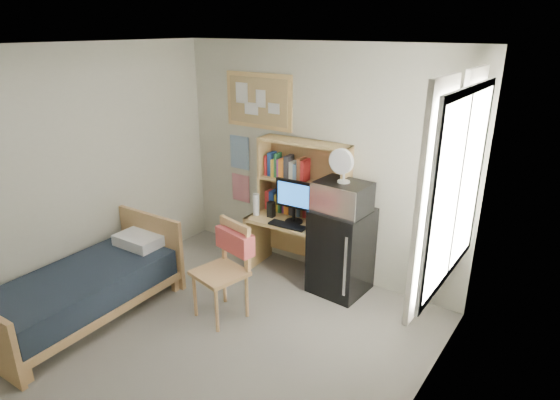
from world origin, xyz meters
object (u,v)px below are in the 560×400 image
Objects in this scene: bulletin_board at (259,101)px; desk_chair at (220,272)px; monitor at (294,202)px; speaker_right at (318,221)px; microwave at (343,197)px; bed at (84,295)px; desk_fan at (344,167)px; desk at (296,248)px; mini_fridge at (341,251)px; speaker_left at (271,209)px.

bulletin_board is 0.95× the size of desk_chair.
speaker_right is (0.30, 0.02, -0.15)m from monitor.
microwave is at bearing 1.25° from speaker_right.
desk_chair is 1.38m from bed.
monitor is 0.89× the size of microwave.
bed is 2.88m from desk_fan.
desk is 2.31× the size of monitor.
monitor is at bearing 53.81° from bed.
mini_fridge is 2.66m from bed.
microwave is at bearing 0.00° from desk_fan.
monitor is at bearing -172.98° from desk_fan.
monitor reaches higher than desk_chair.
desk_fan reaches higher than mini_fridge.
monitor is at bearing -90.00° from desk.
speaker_left reaches higher than bed.
bulletin_board reaches higher than speaker_left.
microwave is (-0.00, -0.02, 0.63)m from mini_fridge.
microwave is (1.31, -0.30, -0.82)m from bulletin_board.
speaker_left is (0.44, -0.36, -1.14)m from bulletin_board.
desk is 3.40× the size of desk_fan.
desk is 2.30m from bed.
bulletin_board is at bearing 123.92° from desk_chair.
mini_fridge is at bearing 68.94° from desk_chair.
desk_fan is (-0.00, -0.02, 0.94)m from mini_fridge.
desk is 6.48× the size of speaker_right.
speaker_left is at bearing 60.42° from bed.
mini_fridge is at bearing 2.57° from monitor.
mini_fridge is 0.94m from desk_fan.
bed is at bearing -127.17° from monitor.
desk_fan is at bearing 1.25° from speaker_right.
desk_chair is 1.35m from mini_fridge.
bulletin_board is at bearing 158.99° from speaker_right.
speaker_left is 1.07× the size of speaker_right.
bulletin_board is 2.10m from desk_chair.
speaker_left is at bearing -180.00° from speaker_right.
mini_fridge is 0.73m from monitor.
mini_fridge is (0.72, 1.14, -0.02)m from desk_chair.
desk is at bearing 94.13° from desk_chair.
mini_fridge is (0.58, 0.00, 0.13)m from desk.
speaker_left reaches higher than desk.
bulletin_board is at bearing 136.85° from speaker_left.
desk_chair is (-0.14, -1.14, 0.15)m from desk.
desk_fan is at bearing -12.92° from bulletin_board.
desk_fan is (0.27, 0.02, 0.64)m from speaker_right.
desk_chair is at bearing -119.46° from mini_fridge.
desk_fan is at bearing 0.39° from speaker_left.
desk_chair reaches higher than speaker_left.
desk is at bearing 90.00° from monitor.
speaker_right is (0.44, 1.10, 0.28)m from desk_chair.
bulletin_board is 5.56× the size of speaker_right.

